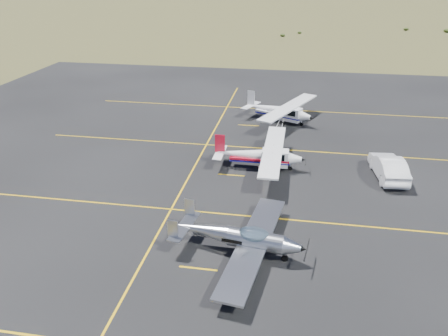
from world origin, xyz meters
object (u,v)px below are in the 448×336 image
(aircraft_cessna, at_px, (260,155))
(sedan, at_px, (388,167))
(aircraft_low_wing, at_px, (241,237))
(aircraft_plain, at_px, (279,110))

(aircraft_cessna, bearing_deg, sedan, 0.27)
(aircraft_cessna, xyz_separation_m, sedan, (9.32, -0.00, -0.28))
(aircraft_low_wing, distance_m, aircraft_cessna, 10.88)
(aircraft_plain, height_order, sedan, aircraft_plain)
(aircraft_low_wing, height_order, aircraft_cessna, aircraft_cessna)
(aircraft_plain, xyz_separation_m, sedan, (8.48, -11.07, -0.32))
(aircraft_low_wing, relative_size, aircraft_plain, 0.97)
(sedan, bearing_deg, aircraft_plain, -58.50)
(aircraft_low_wing, xyz_separation_m, aircraft_plain, (0.81, 21.94, 0.16))
(aircraft_cessna, distance_m, sedan, 9.33)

